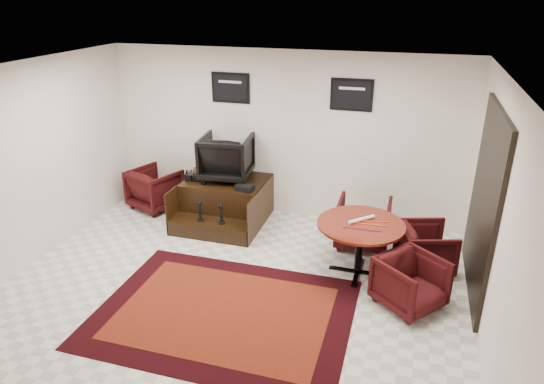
{
  "coord_description": "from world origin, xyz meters",
  "views": [
    {
      "loc": [
        2.04,
        -5.04,
        3.67
      ],
      "look_at": [
        0.28,
        0.9,
        1.06
      ],
      "focal_mm": 32.0,
      "sensor_mm": 36.0,
      "label": 1
    }
  ],
  "objects_px": {
    "table_chair_corner": "(411,280)",
    "table_chair_back": "(363,221)",
    "shine_chair": "(226,155)",
    "armchair_side": "(155,187)",
    "table_chair_window": "(426,246)",
    "shine_podium": "(225,202)",
    "meeting_table": "(360,229)"
  },
  "relations": [
    {
      "from": "shine_chair",
      "to": "armchair_side",
      "type": "bearing_deg",
      "value": -6.08
    },
    {
      "from": "armchair_side",
      "to": "table_chair_back",
      "type": "xyz_separation_m",
      "value": [
        3.74,
        -0.35,
        0.01
      ]
    },
    {
      "from": "shine_podium",
      "to": "table_chair_corner",
      "type": "bearing_deg",
      "value": -27.79
    },
    {
      "from": "shine_podium",
      "to": "meeting_table",
      "type": "bearing_deg",
      "value": -23.69
    },
    {
      "from": "shine_chair",
      "to": "table_chair_window",
      "type": "distance_m",
      "value": 3.45
    },
    {
      "from": "armchair_side",
      "to": "table_chair_corner",
      "type": "height_order",
      "value": "armchair_side"
    },
    {
      "from": "table_chair_back",
      "to": "shine_podium",
      "type": "bearing_deg",
      "value": -5.61
    },
    {
      "from": "armchair_side",
      "to": "table_chair_window",
      "type": "height_order",
      "value": "armchair_side"
    },
    {
      "from": "shine_podium",
      "to": "table_chair_corner",
      "type": "relative_size",
      "value": 1.93
    },
    {
      "from": "armchair_side",
      "to": "table_chair_window",
      "type": "xyz_separation_m",
      "value": [
        4.66,
        -0.81,
        -0.03
      ]
    },
    {
      "from": "shine_chair",
      "to": "armchair_side",
      "type": "distance_m",
      "value": 1.57
    },
    {
      "from": "shine_podium",
      "to": "armchair_side",
      "type": "distance_m",
      "value": 1.4
    },
    {
      "from": "meeting_table",
      "to": "table_chair_window",
      "type": "relative_size",
      "value": 1.62
    },
    {
      "from": "table_chair_back",
      "to": "table_chair_window",
      "type": "bearing_deg",
      "value": 152.41
    },
    {
      "from": "armchair_side",
      "to": "table_chair_back",
      "type": "distance_m",
      "value": 3.75
    },
    {
      "from": "shine_chair",
      "to": "armchair_side",
      "type": "xyz_separation_m",
      "value": [
        -1.4,
        -0.0,
        -0.72
      ]
    },
    {
      "from": "shine_chair",
      "to": "meeting_table",
      "type": "height_order",
      "value": "shine_chair"
    },
    {
      "from": "shine_podium",
      "to": "armchair_side",
      "type": "relative_size",
      "value": 1.78
    },
    {
      "from": "shine_podium",
      "to": "shine_chair",
      "type": "relative_size",
      "value": 1.71
    },
    {
      "from": "armchair_side",
      "to": "meeting_table",
      "type": "bearing_deg",
      "value": -176.3
    },
    {
      "from": "table_chair_corner",
      "to": "meeting_table",
      "type": "bearing_deg",
      "value": 89.95
    },
    {
      "from": "table_chair_window",
      "to": "shine_podium",
      "type": "bearing_deg",
      "value": 61.18
    },
    {
      "from": "shine_chair",
      "to": "meeting_table",
      "type": "xyz_separation_m",
      "value": [
        2.38,
        -1.19,
        -0.44
      ]
    },
    {
      "from": "shine_podium",
      "to": "armchair_side",
      "type": "bearing_deg",
      "value": 174.25
    },
    {
      "from": "shine_chair",
      "to": "table_chair_back",
      "type": "relative_size",
      "value": 1.03
    },
    {
      "from": "shine_podium",
      "to": "table_chair_window",
      "type": "xyz_separation_m",
      "value": [
        3.26,
        -0.67,
        0.04
      ]
    },
    {
      "from": "table_chair_corner",
      "to": "table_chair_back",
      "type": "bearing_deg",
      "value": 67.07
    },
    {
      "from": "table_chair_back",
      "to": "table_chair_corner",
      "type": "xyz_separation_m",
      "value": [
        0.74,
        -1.42,
        -0.04
      ]
    },
    {
      "from": "table_chair_back",
      "to": "table_chair_window",
      "type": "relative_size",
      "value": 1.11
    },
    {
      "from": "meeting_table",
      "to": "table_chair_corner",
      "type": "relative_size",
      "value": 1.61
    },
    {
      "from": "shine_podium",
      "to": "meeting_table",
      "type": "height_order",
      "value": "meeting_table"
    },
    {
      "from": "shine_chair",
      "to": "table_chair_window",
      "type": "xyz_separation_m",
      "value": [
        3.26,
        -0.82,
        -0.76
      ]
    }
  ]
}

